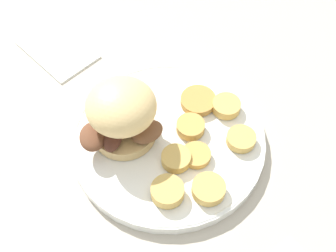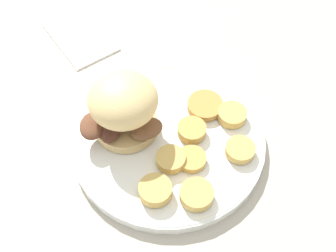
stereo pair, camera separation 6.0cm
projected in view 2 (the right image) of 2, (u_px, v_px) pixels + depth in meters
ground_plane at (168, 144)px, 0.63m from camera, size 4.00×4.00×0.00m
dinner_plate at (168, 140)px, 0.62m from camera, size 0.26×0.26×0.02m
sandwich at (123, 109)px, 0.59m from camera, size 0.11×0.09×0.09m
potato_round_0 at (192, 130)px, 0.61m from camera, size 0.04×0.04×0.01m
potato_round_1 at (232, 115)px, 0.63m from camera, size 0.04×0.04×0.01m
potato_round_2 at (240, 150)px, 0.60m from camera, size 0.04×0.04×0.01m
potato_round_3 at (197, 195)px, 0.56m from camera, size 0.04×0.04×0.01m
potato_round_4 at (205, 105)px, 0.64m from camera, size 0.05×0.05×0.01m
potato_round_5 at (171, 159)px, 0.59m from camera, size 0.04×0.04×0.01m
potato_round_6 at (192, 159)px, 0.59m from camera, size 0.04×0.04×0.01m
potato_round_7 at (155, 190)px, 0.56m from camera, size 0.04×0.04×0.02m
napkin at (80, 36)px, 0.74m from camera, size 0.09×0.13×0.01m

